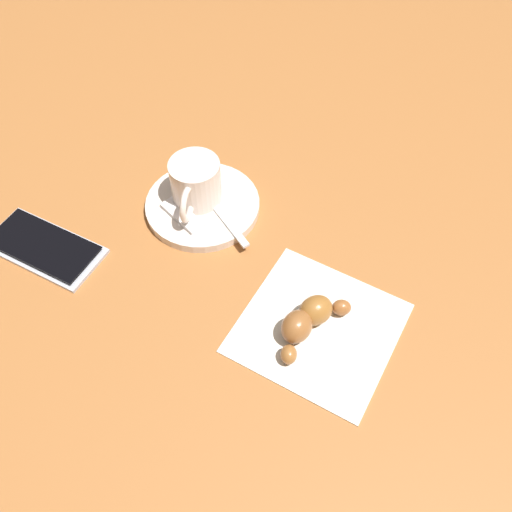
{
  "coord_description": "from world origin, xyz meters",
  "views": [
    {
      "loc": [
        -0.24,
        0.28,
        0.53
      ],
      "look_at": [
        0.01,
        -0.02,
        0.02
      ],
      "focal_mm": 38.87,
      "sensor_mm": 36.0,
      "label": 1
    }
  ],
  "objects_px": {
    "saucer": "(203,205)",
    "sugar_packet": "(182,215)",
    "teaspoon": "(210,199)",
    "espresso_cup": "(195,183)",
    "croissant": "(308,320)",
    "napkin": "(318,328)",
    "cell_phone": "(44,247)"
  },
  "relations": [
    {
      "from": "espresso_cup",
      "to": "teaspoon",
      "type": "height_order",
      "value": "espresso_cup"
    },
    {
      "from": "espresso_cup",
      "to": "teaspoon",
      "type": "xyz_separation_m",
      "value": [
        -0.02,
        -0.01,
        -0.03
      ]
    },
    {
      "from": "croissant",
      "to": "espresso_cup",
      "type": "bearing_deg",
      "value": -15.07
    },
    {
      "from": "saucer",
      "to": "espresso_cup",
      "type": "xyz_separation_m",
      "value": [
        0.01,
        -0.0,
        0.03
      ]
    },
    {
      "from": "saucer",
      "to": "sugar_packet",
      "type": "relative_size",
      "value": 2.3
    },
    {
      "from": "teaspoon",
      "to": "croissant",
      "type": "xyz_separation_m",
      "value": [
        -0.2,
        0.07,
        0.01
      ]
    },
    {
      "from": "teaspoon",
      "to": "cell_phone",
      "type": "xyz_separation_m",
      "value": [
        0.11,
        0.18,
        -0.01
      ]
    },
    {
      "from": "croissant",
      "to": "teaspoon",
      "type": "bearing_deg",
      "value": -18.19
    },
    {
      "from": "saucer",
      "to": "napkin",
      "type": "xyz_separation_m",
      "value": [
        -0.22,
        0.05,
        -0.0
      ]
    },
    {
      "from": "sugar_packet",
      "to": "napkin",
      "type": "distance_m",
      "value": 0.22
    },
    {
      "from": "saucer",
      "to": "cell_phone",
      "type": "relative_size",
      "value": 0.94
    },
    {
      "from": "croissant",
      "to": "saucer",
      "type": "bearing_deg",
      "value": -15.59
    },
    {
      "from": "espresso_cup",
      "to": "sugar_packet",
      "type": "height_order",
      "value": "espresso_cup"
    },
    {
      "from": "saucer",
      "to": "sugar_packet",
      "type": "xyz_separation_m",
      "value": [
        0.0,
        0.03,
        0.01
      ]
    },
    {
      "from": "espresso_cup",
      "to": "croissant",
      "type": "bearing_deg",
      "value": 164.93
    },
    {
      "from": "saucer",
      "to": "teaspoon",
      "type": "distance_m",
      "value": 0.01
    },
    {
      "from": "saucer",
      "to": "croissant",
      "type": "relative_size",
      "value": 1.33
    },
    {
      "from": "saucer",
      "to": "espresso_cup",
      "type": "height_order",
      "value": "espresso_cup"
    },
    {
      "from": "napkin",
      "to": "saucer",
      "type": "bearing_deg",
      "value": -12.78
    },
    {
      "from": "napkin",
      "to": "sugar_packet",
      "type": "bearing_deg",
      "value": -4.04
    },
    {
      "from": "teaspoon",
      "to": "sugar_packet",
      "type": "distance_m",
      "value": 0.04
    },
    {
      "from": "croissant",
      "to": "cell_phone",
      "type": "bearing_deg",
      "value": 20.02
    },
    {
      "from": "napkin",
      "to": "croissant",
      "type": "bearing_deg",
      "value": 42.74
    },
    {
      "from": "espresso_cup",
      "to": "napkin",
      "type": "xyz_separation_m",
      "value": [
        -0.23,
        0.05,
        -0.04
      ]
    },
    {
      "from": "cell_phone",
      "to": "croissant",
      "type": "bearing_deg",
      "value": -159.98
    },
    {
      "from": "espresso_cup",
      "to": "napkin",
      "type": "height_order",
      "value": "espresso_cup"
    },
    {
      "from": "saucer",
      "to": "sugar_packet",
      "type": "distance_m",
      "value": 0.04
    },
    {
      "from": "teaspoon",
      "to": "croissant",
      "type": "distance_m",
      "value": 0.21
    },
    {
      "from": "teaspoon",
      "to": "sugar_packet",
      "type": "relative_size",
      "value": 2.05
    },
    {
      "from": "teaspoon",
      "to": "sugar_packet",
      "type": "bearing_deg",
      "value": 77.79
    },
    {
      "from": "espresso_cup",
      "to": "napkin",
      "type": "bearing_deg",
      "value": 167.61
    },
    {
      "from": "napkin",
      "to": "croissant",
      "type": "relative_size",
      "value": 1.5
    }
  ]
}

